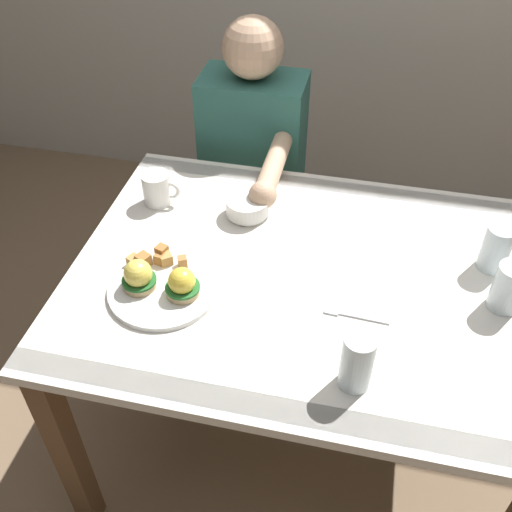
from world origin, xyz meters
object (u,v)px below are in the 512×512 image
object	(u,v)px
coffee_mug	(157,188)
water_glass_near	(508,291)
dining_table	(306,305)
fruit_bowl	(247,207)
diner_person	(252,163)
water_glass_far	(495,250)
fork	(352,315)
water_glass_extra	(357,364)
eggs_benedict_plate	(161,283)

from	to	relation	value
coffee_mug	water_glass_near	distance (m)	0.96
dining_table	fruit_bowl	size ratio (longest dim) A/B	10.00
diner_person	dining_table	bearing A→B (deg)	-64.66
coffee_mug	water_glass_far	distance (m)	0.92
water_glass_far	dining_table	bearing A→B (deg)	-163.00
fork	water_glass_extra	xyz separation A→B (m)	(0.02, -0.19, 0.06)
fruit_bowl	diner_person	size ratio (longest dim) A/B	0.11
water_glass_near	eggs_benedict_plate	bearing A→B (deg)	-171.10
water_glass_extra	diner_person	xyz separation A→B (m)	(-0.43, 0.90, -0.15)
coffee_mug	water_glass_near	size ratio (longest dim) A/B	0.90
eggs_benedict_plate	water_glass_extra	bearing A→B (deg)	-19.19
fork	water_glass_extra	bearing A→B (deg)	-83.11
water_glass_near	diner_person	xyz separation A→B (m)	(-0.75, 0.60, -0.14)
water_glass_extra	dining_table	bearing A→B (deg)	115.65
water_glass_far	water_glass_extra	size ratio (longest dim) A/B	0.90
water_glass_far	water_glass_near	bearing A→B (deg)	-82.61
eggs_benedict_plate	diner_person	distance (m)	0.74
dining_table	eggs_benedict_plate	xyz separation A→B (m)	(-0.34, -0.13, 0.13)
eggs_benedict_plate	coffee_mug	xyz separation A→B (m)	(-0.13, 0.34, 0.02)
coffee_mug	water_glass_near	xyz separation A→B (m)	(0.94, -0.21, 0.00)
fruit_bowl	coffee_mug	world-z (taller)	coffee_mug
dining_table	water_glass_far	world-z (taller)	water_glass_far
eggs_benedict_plate	water_glass_extra	size ratio (longest dim) A/B	1.93
fork	water_glass_near	distance (m)	0.37
eggs_benedict_plate	water_glass_far	size ratio (longest dim) A/B	2.14
coffee_mug	water_glass_extra	xyz separation A→B (m)	(0.62, -0.51, 0.01)
dining_table	water_glass_far	bearing A→B (deg)	17.00
eggs_benedict_plate	water_glass_near	distance (m)	0.82
fork	water_glass_far	size ratio (longest dim) A/B	1.24
fork	water_glass_extra	size ratio (longest dim) A/B	1.11
fork	water_glass_far	world-z (taller)	water_glass_far
water_glass_near	water_glass_far	xyz separation A→B (m)	(-0.02, 0.14, 0.00)
water_glass_far	water_glass_extra	world-z (taller)	water_glass_extra
eggs_benedict_plate	fruit_bowl	bearing A→B (deg)	68.10
dining_table	fork	distance (m)	0.20
water_glass_extra	diner_person	size ratio (longest dim) A/B	0.12
eggs_benedict_plate	fork	bearing A→B (deg)	2.39
fruit_bowl	diner_person	bearing A→B (deg)	101.09
eggs_benedict_plate	water_glass_extra	distance (m)	0.52
coffee_mug	diner_person	size ratio (longest dim) A/B	0.10
coffee_mug	fork	bearing A→B (deg)	-28.42
fruit_bowl	coffee_mug	xyz separation A→B (m)	(-0.26, 0.00, 0.02)
eggs_benedict_plate	fruit_bowl	distance (m)	0.36
fruit_bowl	fork	size ratio (longest dim) A/B	0.77
dining_table	water_glass_far	distance (m)	0.50
coffee_mug	water_glass_extra	distance (m)	0.80
water_glass_extra	diner_person	bearing A→B (deg)	115.45
fruit_bowl	water_glass_far	world-z (taller)	water_glass_far
dining_table	eggs_benedict_plate	world-z (taller)	eggs_benedict_plate
dining_table	water_glass_near	bearing A→B (deg)	-0.49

